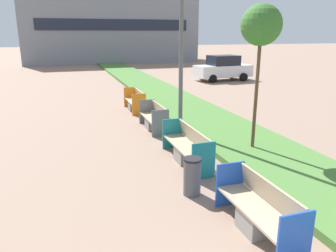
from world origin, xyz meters
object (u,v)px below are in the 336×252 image
at_px(street_lamp_post, 181,12).
at_px(sapling_tree_near, 261,27).
at_px(litter_bin, 192,176).
at_px(bench_grey_frame, 154,120).
at_px(bench_teal_frame, 187,149).
at_px(bench_orange_frame, 135,103).
at_px(bench_blue_frame, 259,213).
at_px(parked_car_distant, 223,68).

xyz_separation_m(street_lamp_post, sapling_tree_near, (1.52, -2.14, -0.47)).
distance_m(litter_bin, street_lamp_post, 5.62).
bearing_deg(street_lamp_post, bench_grey_frame, 118.15).
bearing_deg(bench_teal_frame, bench_orange_frame, 90.05).
height_order(bench_blue_frame, parked_car_distant, parked_car_distant).
bearing_deg(bench_blue_frame, parked_car_distant, 64.63).
height_order(litter_bin, parked_car_distant, parked_car_distant).
height_order(litter_bin, sapling_tree_near, sapling_tree_near).
relative_size(bench_teal_frame, bench_grey_frame, 1.26).
xyz_separation_m(bench_grey_frame, sapling_tree_near, (2.14, -3.29, 3.27)).
height_order(street_lamp_post, parked_car_distant, street_lamp_post).
distance_m(bench_blue_frame, sapling_tree_near, 5.31).
height_order(bench_teal_frame, bench_orange_frame, same).
xyz_separation_m(bench_blue_frame, bench_grey_frame, (-0.00, 6.90, -0.00)).
xyz_separation_m(sapling_tree_near, parked_car_distant, (6.29, 14.16, -2.72)).
bearing_deg(bench_blue_frame, street_lamp_post, 83.91).
relative_size(litter_bin, street_lamp_post, 0.12).
distance_m(bench_blue_frame, parked_car_distant, 19.67).
distance_m(litter_bin, sapling_tree_near, 4.64).
bearing_deg(bench_blue_frame, sapling_tree_near, 59.33).
bearing_deg(bench_orange_frame, sapling_tree_near, -71.81).
bearing_deg(parked_car_distant, bench_orange_frame, -141.23).
bearing_deg(sapling_tree_near, bench_teal_frame, -177.77).
relative_size(bench_blue_frame, parked_car_distant, 0.48).
relative_size(bench_orange_frame, street_lamp_post, 0.25).
relative_size(street_lamp_post, sapling_tree_near, 1.76).
distance_m(bench_teal_frame, bench_grey_frame, 3.38).
height_order(bench_grey_frame, street_lamp_post, street_lamp_post).
xyz_separation_m(bench_teal_frame, bench_grey_frame, (-0.01, 3.38, -0.01)).
relative_size(bench_blue_frame, bench_orange_frame, 1.08).
bearing_deg(parked_car_distant, bench_teal_frame, -124.06).
height_order(bench_teal_frame, parked_car_distant, parked_car_distant).
height_order(bench_orange_frame, street_lamp_post, street_lamp_post).
distance_m(sapling_tree_near, parked_car_distant, 15.73).
xyz_separation_m(bench_blue_frame, bench_orange_frame, (-0.00, 10.11, -0.01)).
distance_m(street_lamp_post, parked_car_distant, 14.68).
relative_size(litter_bin, sapling_tree_near, 0.20).
relative_size(bench_teal_frame, litter_bin, 2.79).
xyz_separation_m(bench_blue_frame, sapling_tree_near, (2.14, 3.60, 3.27)).
distance_m(bench_grey_frame, sapling_tree_near, 5.11).
relative_size(bench_blue_frame, street_lamp_post, 0.28).
bearing_deg(bench_blue_frame, bench_grey_frame, 90.02).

